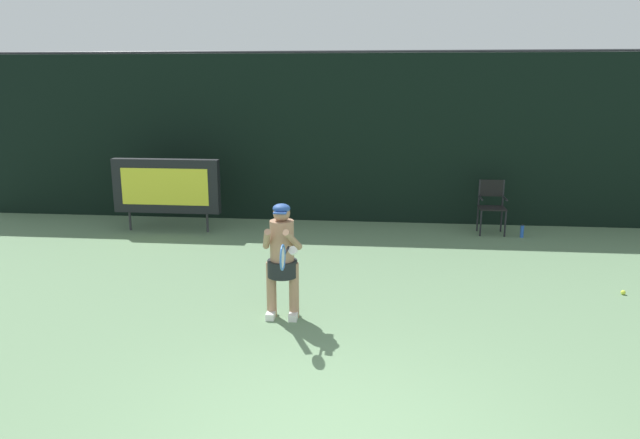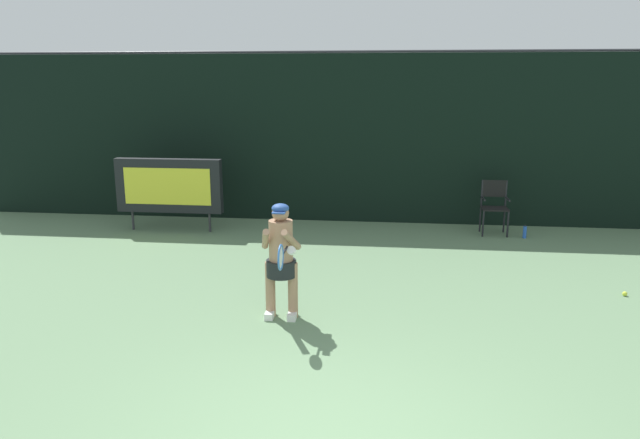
% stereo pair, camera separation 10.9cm
% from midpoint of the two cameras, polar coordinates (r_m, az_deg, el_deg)
% --- Properties ---
extents(backdrop_screen, '(18.00, 0.12, 3.66)m').
position_cam_midpoint_polar(backdrop_screen, '(12.87, 4.25, 7.72)').
color(backdrop_screen, black).
rests_on(backdrop_screen, ground).
extents(scoreboard, '(2.20, 0.21, 1.50)m').
position_cam_midpoint_polar(scoreboard, '(12.48, -14.81, 3.13)').
color(scoreboard, black).
rests_on(scoreboard, ground).
extents(umpire_chair, '(0.52, 0.44, 1.08)m').
position_cam_midpoint_polar(umpire_chair, '(12.46, 15.96, 1.50)').
color(umpire_chair, black).
rests_on(umpire_chair, ground).
extents(water_bottle, '(0.07, 0.07, 0.27)m').
position_cam_midpoint_polar(water_bottle, '(12.40, 18.63, -1.09)').
color(water_bottle, blue).
rests_on(water_bottle, ground).
extents(tennis_player, '(0.53, 0.60, 1.53)m').
position_cam_midpoint_polar(tennis_player, '(7.68, -4.07, -3.50)').
color(tennis_player, white).
rests_on(tennis_player, ground).
extents(tennis_racket, '(0.03, 0.60, 0.31)m').
position_cam_midpoint_polar(tennis_racket, '(7.00, -4.03, -3.61)').
color(tennis_racket, black).
extents(tennis_ball_loose, '(0.07, 0.07, 0.07)m').
position_cam_midpoint_polar(tennis_ball_loose, '(9.75, 26.87, -6.28)').
color(tennis_ball_loose, '#CCDB3D').
rests_on(tennis_ball_loose, ground).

